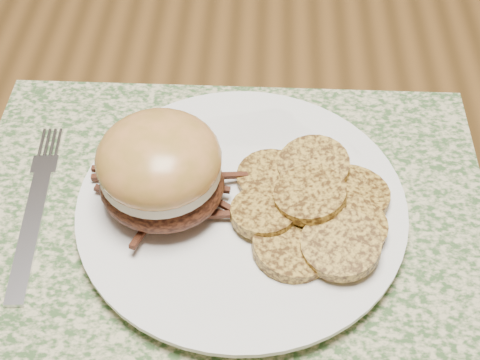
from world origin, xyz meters
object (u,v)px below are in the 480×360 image
Objects in this scene: dining_table at (45,106)px; pork_sandwich at (160,169)px; fork at (36,207)px; dinner_plate at (242,208)px.

dining_table is 11.47× the size of pork_sandwich.
dining_table is 7.83× the size of fork.
pork_sandwich reaches higher than dining_table.
dining_table is 0.24m from fork.
dinner_plate is 0.18m from fork.
dining_table is at bearing 138.27° from dinner_plate.
fork is at bearing -158.73° from pork_sandwich.
fork is (-0.18, -0.00, -0.01)m from dinner_plate.
fork is at bearing -73.79° from dining_table.
dining_table is 0.31m from pork_sandwich.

